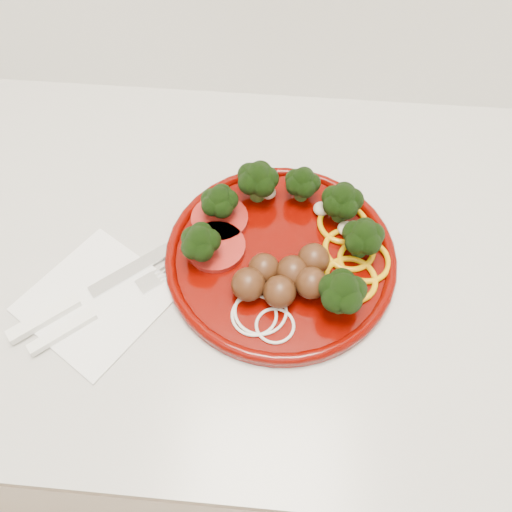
# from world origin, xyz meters

# --- Properties ---
(counter) EXTENTS (2.40, 0.60, 0.90)m
(counter) POSITION_xyz_m (0.00, 1.70, 0.45)
(counter) COLOR white
(counter) RESTS_ON ground
(plate) EXTENTS (0.29, 0.29, 0.07)m
(plate) POSITION_xyz_m (0.26, 1.69, 0.92)
(plate) COLOR #4C0400
(plate) RESTS_ON counter
(napkin) EXTENTS (0.21, 0.21, 0.00)m
(napkin) POSITION_xyz_m (0.04, 1.61, 0.90)
(napkin) COLOR white
(napkin) RESTS_ON counter
(knife) EXTENTS (0.17, 0.16, 0.01)m
(knife) POSITION_xyz_m (0.02, 1.60, 0.91)
(knife) COLOR silver
(knife) RESTS_ON napkin
(fork) EXTENTS (0.16, 0.14, 0.01)m
(fork) POSITION_xyz_m (0.03, 1.58, 0.91)
(fork) COLOR white
(fork) RESTS_ON napkin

